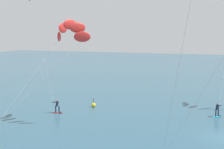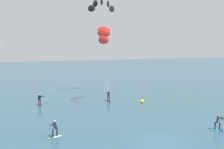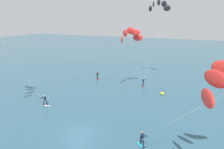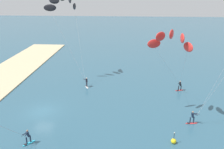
% 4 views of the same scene
% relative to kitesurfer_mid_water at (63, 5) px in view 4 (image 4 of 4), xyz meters
% --- Properties ---
extents(ground_plane, '(240.00, 240.00, 0.00)m').
position_rel_kitesurfer_mid_water_xyz_m(ground_plane, '(12.85, -0.37, -12.99)').
color(ground_plane, '#2D566B').
extents(kitesurfer_mid_water, '(7.68, 7.45, 14.78)m').
position_rel_kitesurfer_mid_water_xyz_m(kitesurfer_mid_water, '(0.00, 0.00, 0.00)').
color(kitesurfer_mid_water, white).
rests_on(kitesurfer_mid_water, ground).
extents(kitesurfer_far_out, '(10.59, 7.01, 11.18)m').
position_rel_kitesurfer_mid_water_xyz_m(kitesurfer_far_out, '(12.57, 16.10, -3.41)').
color(kitesurfer_far_out, red).
rests_on(kitesurfer_far_out, ground).
extents(marker_buoy, '(0.56, 0.56, 1.38)m').
position_rel_kitesurfer_mid_water_xyz_m(marker_buoy, '(18.92, 16.05, -12.69)').
color(marker_buoy, yellow).
rests_on(marker_buoy, ground).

